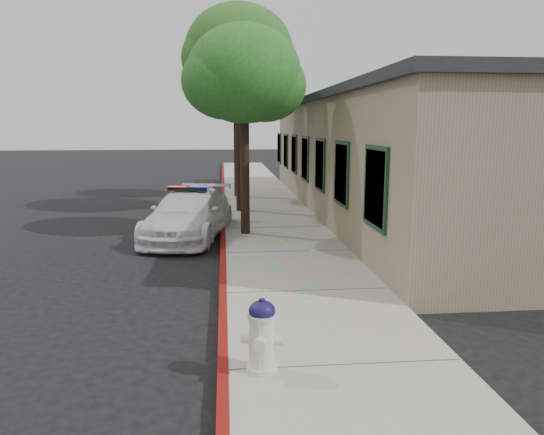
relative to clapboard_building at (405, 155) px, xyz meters
The scene contains 9 objects.
ground 11.42m from the clapboard_building, 126.62° to the right, with size 120.00×120.00×0.00m, color black.
sidewalk 8.13m from the clapboard_building, 130.31° to the right, with size 3.20×60.00×0.15m, color #9B978D.
red_curb 9.18m from the clapboard_building, 137.85° to the right, with size 0.14×60.00×0.16m, color maroon.
clapboard_building is the anchor object (origin of this frame).
police_car 8.50m from the clapboard_building, 154.98° to the right, with size 2.78×4.98×1.48m.
fire_hydrant 13.62m from the clapboard_building, 116.97° to the right, with size 0.54×0.47×0.94m.
street_tree_near 7.45m from the clapboard_building, 147.64° to the right, with size 3.42×3.13×5.74m.
street_tree_mid 6.87m from the clapboard_building, behind, with size 4.05×3.74×7.14m.
street_tree_far 7.70m from the clapboard_building, 146.22° to the left, with size 3.64×3.35×6.34m.
Camera 1 is at (0.12, -8.98, 3.19)m, focal length 33.54 mm.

